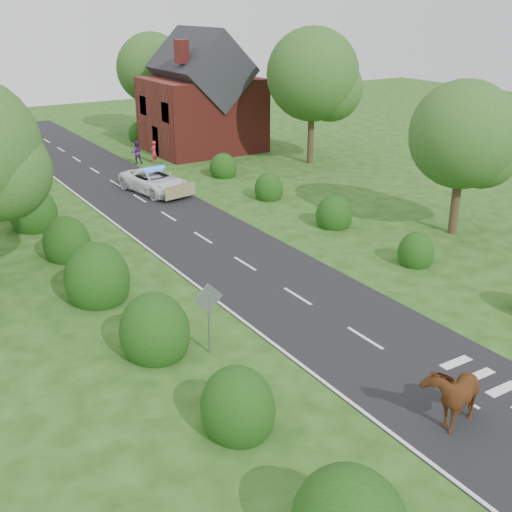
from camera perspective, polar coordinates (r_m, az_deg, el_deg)
ground at (r=22.66m, az=9.66°, el=-7.24°), size 120.00×120.00×0.00m
road at (r=34.26m, az=-7.08°, el=3.07°), size 6.00×70.00×0.02m
road_markings at (r=31.85m, az=-8.07°, el=1.60°), size 4.96×70.00×0.01m
hedgerow_left at (r=28.97m, az=-15.96°, el=0.42°), size 2.75×50.41×3.00m
hedgerow_right at (r=34.29m, az=5.68°, el=4.10°), size 2.10×45.78×2.10m
tree_right_a at (r=32.71m, az=18.36°, el=9.85°), size 5.33×5.20×7.56m
tree_right_b at (r=46.09m, az=5.47°, el=15.46°), size 6.56×6.40×9.40m
tree_right_c at (r=57.41m, az=-8.90°, el=15.92°), size 6.15×6.00×8.58m
road_sign at (r=20.77m, az=-4.22°, el=-4.63°), size 1.06×0.08×2.53m
house at (r=50.65m, az=-4.86°, el=13.58°), size 8.00×7.40×9.17m
cow at (r=18.76m, az=16.99°, el=-11.84°), size 2.43×1.74×1.55m
police_van at (r=39.60m, az=-8.97°, el=6.58°), size 3.24×5.51×1.58m
pedestrian_red at (r=47.22m, az=-9.07°, el=9.12°), size 0.70×0.64×1.60m
pedestrian_purple at (r=47.20m, az=-10.59°, el=9.05°), size 0.89×0.74×1.66m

